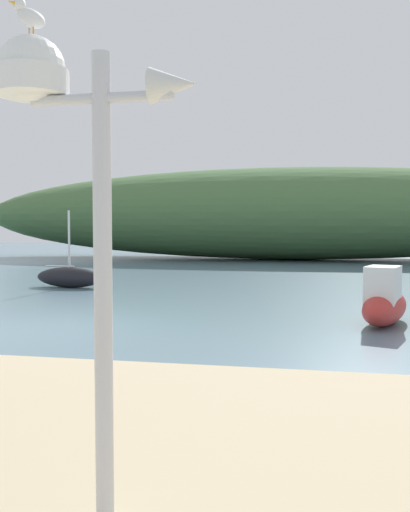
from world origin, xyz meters
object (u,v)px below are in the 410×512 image
object	(u,v)px
mast_structure	(62,128)
seagull_on_radar	(29,16)
motorboat_west_reach	(384,302)
sailboat_far_left	(70,277)

from	to	relation	value
mast_structure	seagull_on_radar	bearing A→B (deg)	-176.41
mast_structure	motorboat_west_reach	world-z (taller)	mast_structure
mast_structure	sailboat_far_left	size ratio (longest dim) A/B	1.16
seagull_on_radar	motorboat_west_reach	xyz separation A→B (m)	(3.42, 9.16, -3.02)
mast_structure	motorboat_west_reach	xyz separation A→B (m)	(3.21, 9.15, -2.30)
seagull_on_radar	sailboat_far_left	distance (m)	16.60
mast_structure	seagull_on_radar	distance (m)	0.75
motorboat_west_reach	sailboat_far_left	xyz separation A→B (m)	(-10.12, 5.70, -0.13)
seagull_on_radar	motorboat_west_reach	size ratio (longest dim) A/B	0.11
mast_structure	sailboat_far_left	bearing A→B (deg)	114.96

